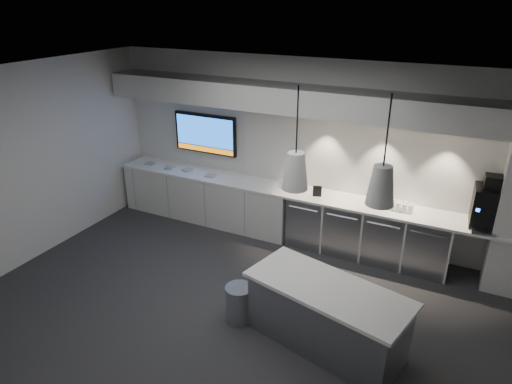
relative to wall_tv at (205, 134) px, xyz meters
The scene contains 26 objects.
floor 3.47m from the wall_tv, 52.18° to the right, with size 7.00×7.00×0.00m, color #2D2D2F.
ceiling 3.42m from the wall_tv, 52.18° to the right, with size 7.00×7.00×0.00m, color black.
wall_back 1.90m from the wall_tv, ahead, with size 7.00×7.00×0.00m, color silver.
wall_front 5.30m from the wall_tv, 68.99° to the right, with size 7.00×7.00×0.00m, color silver.
wall_left 2.92m from the wall_tv, 123.17° to the right, with size 7.00×7.00×0.00m, color silver.
back_counter 2.04m from the wall_tv, ahead, with size 6.80×0.65×0.04m, color white.
left_base_cabinets 1.17m from the wall_tv, 61.19° to the right, with size 3.30×0.63×0.86m, color silver.
fridge_unit_a 2.45m from the wall_tv, ahead, with size 0.60×0.61×0.85m, color #9A9CA2.
fridge_unit_b 3.01m from the wall_tv, ahead, with size 0.60×0.61×0.85m, color #9A9CA2.
fridge_unit_c 3.60m from the wall_tv, ahead, with size 0.60×0.61×0.85m, color #9A9CA2.
fridge_unit_d 4.21m from the wall_tv, ahead, with size 0.60×0.61×0.85m, color #9A9CA2.
backsplash 3.10m from the wall_tv, ahead, with size 4.60×0.03×1.30m, color silver.
soffit 2.09m from the wall_tv, ahead, with size 6.90×0.60×0.40m, color silver.
wall_tv is the anchor object (origin of this frame).
island 4.22m from the wall_tv, 38.23° to the right, with size 2.04×1.25×0.81m.
bin 3.55m from the wall_tv, 51.37° to the right, with size 0.35×0.35×0.50m, color #9A9CA2.
coffee_machine 4.74m from the wall_tv, ahead, with size 0.43×0.60×0.75m.
sign_black 2.38m from the wall_tv, ahead, with size 0.14×0.02×0.18m, color black.
sign_white 1.81m from the wall_tv, 10.21° to the right, with size 0.18×0.02×0.14m, color white.
cup_cluster 3.65m from the wall_tv, ahead, with size 0.34×0.16×0.14m, color white, non-canonical shape.
tray_a 1.30m from the wall_tv, 164.09° to the right, with size 0.16×0.16×0.03m, color #A4A4A4.
tray_b 0.95m from the wall_tv, 150.71° to the right, with size 0.16×0.16×0.03m, color #A4A4A4.
tray_c 0.75m from the wall_tv, 131.90° to the right, with size 0.16×0.16×0.03m, color #A4A4A4.
tray_d 0.79m from the wall_tv, 49.49° to the right, with size 0.16×0.16×0.03m, color #A4A4A4.
pendant_left 3.76m from the wall_tv, 42.56° to the right, with size 0.29×0.29×1.11m.
pendant_right 4.46m from the wall_tv, 34.60° to the right, with size 0.29×0.29×1.11m.
Camera 1 is at (2.47, -4.31, 3.87)m, focal length 32.00 mm.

